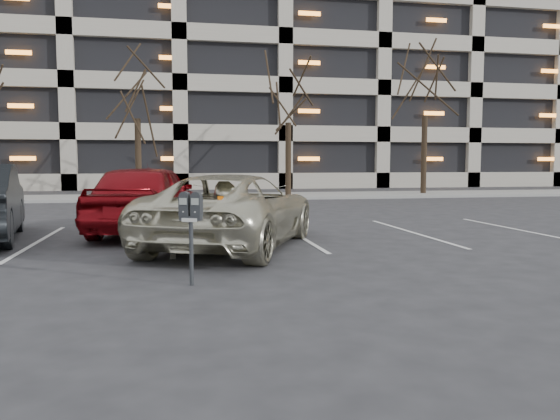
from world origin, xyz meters
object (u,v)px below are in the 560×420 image
(tree_b, at_px, (136,69))
(tree_c, at_px, (288,77))
(tree_d, at_px, (426,66))
(suv_silver, at_px, (233,211))
(parking_meter, at_px, (191,215))
(car_red, at_px, (147,198))

(tree_b, relative_size, tree_c, 1.03)
(tree_d, relative_size, suv_silver, 1.56)
(tree_b, relative_size, tree_d, 0.91)
(parking_meter, bearing_deg, tree_b, 120.42)
(tree_d, xyz_separation_m, car_red, (-13.01, -12.56, -5.62))
(suv_silver, bearing_deg, tree_b, -55.47)
(tree_c, bearing_deg, tree_b, 180.00)
(parking_meter, bearing_deg, tree_c, 99.02)
(tree_b, distance_m, suv_silver, 16.18)
(parking_meter, xyz_separation_m, suv_silver, (0.91, 3.29, -0.24))
(tree_d, bearing_deg, tree_c, 180.00)
(parking_meter, distance_m, suv_silver, 3.42)
(tree_c, xyz_separation_m, car_red, (-6.01, -12.56, -4.89))
(tree_d, bearing_deg, tree_b, 180.00)
(suv_silver, height_order, car_red, car_red)
(suv_silver, bearing_deg, car_red, -30.81)
(tree_b, xyz_separation_m, tree_d, (14.00, 0.00, 0.59))
(tree_b, xyz_separation_m, suv_silver, (2.77, -15.09, -5.14))
(tree_b, height_order, tree_d, tree_d)
(tree_b, xyz_separation_m, car_red, (0.99, -12.56, -5.03))
(tree_c, distance_m, suv_silver, 16.45)
(suv_silver, bearing_deg, tree_d, -102.52)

